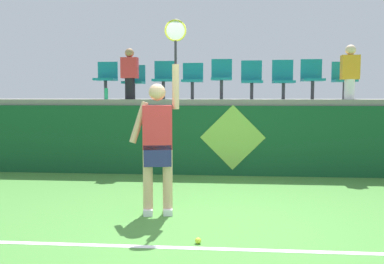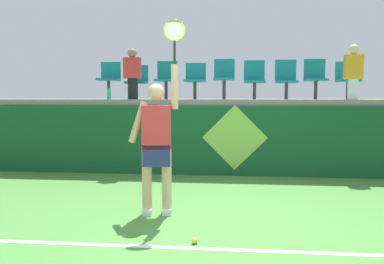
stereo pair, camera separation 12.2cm
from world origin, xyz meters
TOP-DOWN VIEW (x-y plane):
  - ground_plane at (0.00, 0.00)m, footprint 40.00×40.00m
  - court_back_wall at (0.00, 3.23)m, footprint 13.87×0.20m
  - spectator_platform at (0.00, 4.40)m, footprint 13.87×2.43m
  - court_baseline_stripe at (0.00, -0.83)m, footprint 12.48×0.08m
  - tennis_player at (-0.77, 0.39)m, footprint 0.75×0.32m
  - tennis_ball at (-0.17, -0.69)m, footprint 0.07×0.07m
  - water_bottle at (-2.34, 3.39)m, footprint 0.07×0.07m
  - stadium_chair_0 at (-2.50, 3.96)m, footprint 0.44×0.42m
  - stadium_chair_1 at (-1.89, 3.96)m, footprint 0.44×0.42m
  - stadium_chair_2 at (-1.24, 3.97)m, footprint 0.44×0.42m
  - stadium_chair_3 at (-0.62, 3.96)m, footprint 0.44×0.42m
  - stadium_chair_4 at (0.00, 3.97)m, footprint 0.44×0.42m
  - stadium_chair_5 at (0.64, 3.97)m, footprint 0.44×0.42m
  - stadium_chair_6 at (1.29, 3.97)m, footprint 0.44×0.42m
  - stadium_chair_7 at (1.89, 3.97)m, footprint 0.44×0.42m
  - stadium_chair_8 at (2.53, 3.97)m, footprint 0.44×0.42m
  - spectator_0 at (2.53, 3.53)m, footprint 0.34×0.20m
  - spectator_1 at (-1.89, 3.55)m, footprint 0.34×0.20m
  - wall_signage_mount at (0.24, 3.13)m, footprint 1.27×0.01m

SIDE VIEW (x-z plane):
  - ground_plane at x=0.00m, z-range 0.00..0.00m
  - wall_signage_mount at x=0.24m, z-range -0.69..0.70m
  - court_baseline_stripe at x=0.00m, z-range 0.00..0.01m
  - tennis_ball at x=-0.17m, z-range 0.00..0.07m
  - court_back_wall at x=0.00m, z-range 0.00..1.37m
  - tennis_player at x=-0.77m, z-range -0.30..2.24m
  - spectator_platform at x=0.00m, z-range 1.37..1.49m
  - water_bottle at x=-2.34m, z-range 1.49..1.72m
  - stadium_chair_1 at x=-1.89m, z-range 1.54..2.28m
  - stadium_chair_8 at x=2.53m, z-range 1.54..2.33m
  - stadium_chair_3 at x=-0.62m, z-range 1.55..2.33m
  - stadium_chair_5 at x=0.64m, z-range 1.53..2.35m
  - stadium_chair_6 at x=1.29m, z-range 1.53..2.36m
  - stadium_chair_2 at x=-1.24m, z-range 1.55..2.37m
  - stadium_chair_7 at x=1.89m, z-range 1.54..2.39m
  - stadium_chair_0 at x=-2.50m, z-range 1.56..2.38m
  - stadium_chair_4 at x=0.00m, z-range 1.55..2.41m
  - spectator_1 at x=-1.89m, z-range 1.51..2.56m
  - spectator_0 at x=2.53m, z-range 1.52..2.59m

